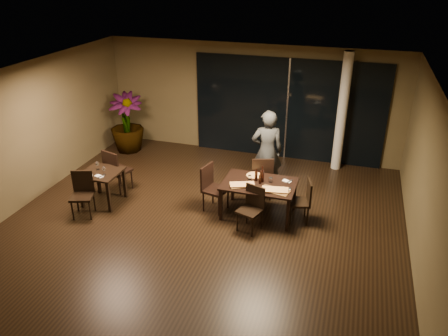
# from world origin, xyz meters

# --- Properties ---
(ground) EXTENTS (8.00, 8.00, 0.00)m
(ground) POSITION_xyz_m (0.00, 0.00, 0.00)
(ground) COLOR black
(ground) RESTS_ON ground
(wall_back) EXTENTS (8.00, 0.10, 3.00)m
(wall_back) POSITION_xyz_m (0.00, 4.05, 1.50)
(wall_back) COLOR brown
(wall_back) RESTS_ON ground
(wall_front) EXTENTS (8.00, 0.10, 3.00)m
(wall_front) POSITION_xyz_m (0.00, -4.05, 1.50)
(wall_front) COLOR brown
(wall_front) RESTS_ON ground
(wall_left) EXTENTS (0.10, 8.00, 3.00)m
(wall_left) POSITION_xyz_m (-4.05, 0.00, 1.50)
(wall_left) COLOR brown
(wall_left) RESTS_ON ground
(wall_right) EXTENTS (0.10, 8.00, 3.00)m
(wall_right) POSITION_xyz_m (4.05, 0.00, 1.50)
(wall_right) COLOR brown
(wall_right) RESTS_ON ground
(ceiling) EXTENTS (8.00, 8.00, 0.04)m
(ceiling) POSITION_xyz_m (0.00, 0.00, 3.02)
(ceiling) COLOR silver
(ceiling) RESTS_ON wall_back
(window_panel) EXTENTS (5.00, 0.06, 2.70)m
(window_panel) POSITION_xyz_m (1.00, 3.96, 1.35)
(window_panel) COLOR black
(window_panel) RESTS_ON ground
(column) EXTENTS (0.24, 0.24, 3.00)m
(column) POSITION_xyz_m (2.40, 3.65, 1.50)
(column) COLOR silver
(column) RESTS_ON ground
(main_table) EXTENTS (1.50, 1.00, 0.75)m
(main_table) POSITION_xyz_m (1.00, 0.80, 0.68)
(main_table) COLOR black
(main_table) RESTS_ON ground
(side_table) EXTENTS (0.80, 0.80, 0.75)m
(side_table) POSITION_xyz_m (-2.40, 0.30, 0.62)
(side_table) COLOR black
(side_table) RESTS_ON ground
(chair_main_far) EXTENTS (0.60, 0.60, 1.03)m
(chair_main_far) POSITION_xyz_m (0.90, 1.51, 0.58)
(chair_main_far) COLOR black
(chair_main_far) RESTS_ON ground
(chair_main_near) EXTENTS (0.54, 0.54, 0.92)m
(chair_main_near) POSITION_xyz_m (0.99, 0.25, 0.51)
(chair_main_near) COLOR black
(chair_main_near) RESTS_ON ground
(chair_main_left) EXTENTS (0.56, 0.56, 1.02)m
(chair_main_left) POSITION_xyz_m (-0.01, 0.75, 0.57)
(chair_main_left) COLOR black
(chair_main_left) RESTS_ON ground
(chair_main_right) EXTENTS (0.52, 0.52, 0.92)m
(chair_main_right) POSITION_xyz_m (1.92, 0.82, 0.51)
(chair_main_right) COLOR black
(chair_main_right) RESTS_ON ground
(chair_side_far) EXTENTS (0.59, 0.59, 1.04)m
(chair_side_far) POSITION_xyz_m (-2.38, 0.84, 0.58)
(chair_side_far) COLOR black
(chair_side_far) RESTS_ON ground
(chair_side_near) EXTENTS (0.56, 0.56, 0.95)m
(chair_side_near) POSITION_xyz_m (-2.53, -0.25, 0.53)
(chair_side_near) COLOR black
(chair_side_near) RESTS_ON ground
(diner) EXTENTS (0.76, 0.61, 1.95)m
(diner) POSITION_xyz_m (0.91, 1.94, 0.97)
(diner) COLOR #292B2E
(diner) RESTS_ON ground
(potted_plant) EXTENTS (1.20, 1.20, 1.65)m
(potted_plant) POSITION_xyz_m (-3.31, 3.10, 0.82)
(potted_plant) COLOR #1C4818
(potted_plant) RESTS_ON ground
(pizza_board_left) EXTENTS (0.56, 0.47, 0.01)m
(pizza_board_left) POSITION_xyz_m (0.70, 0.58, 0.76)
(pizza_board_left) COLOR #462E16
(pizza_board_left) RESTS_ON main_table
(pizza_board_right) EXTENTS (0.63, 0.41, 0.01)m
(pizza_board_right) POSITION_xyz_m (1.38, 0.56, 0.76)
(pizza_board_right) COLOR #4D3419
(pizza_board_right) RESTS_ON main_table
(oblong_pizza_left) EXTENTS (0.53, 0.37, 0.02)m
(oblong_pizza_left) POSITION_xyz_m (0.70, 0.58, 0.77)
(oblong_pizza_left) COLOR maroon
(oblong_pizza_left) RESTS_ON pizza_board_left
(oblong_pizza_right) EXTENTS (0.53, 0.31, 0.02)m
(oblong_pizza_right) POSITION_xyz_m (1.38, 0.56, 0.77)
(oblong_pizza_right) COLOR maroon
(oblong_pizza_right) RESTS_ON pizza_board_right
(round_pizza) EXTENTS (0.32, 0.32, 0.01)m
(round_pizza) POSITION_xyz_m (0.82, 1.09, 0.76)
(round_pizza) COLOR #AB3113
(round_pizza) RESTS_ON main_table
(bottle_a) EXTENTS (0.06, 0.06, 0.28)m
(bottle_a) POSITION_xyz_m (0.91, 0.89, 0.89)
(bottle_a) COLOR black
(bottle_a) RESTS_ON main_table
(bottle_b) EXTENTS (0.06, 0.06, 0.26)m
(bottle_b) POSITION_xyz_m (1.02, 0.79, 0.88)
(bottle_b) COLOR black
(bottle_b) RESTS_ON main_table
(bottle_c) EXTENTS (0.08, 0.08, 0.35)m
(bottle_c) POSITION_xyz_m (1.04, 0.88, 0.92)
(bottle_c) COLOR black
(bottle_c) RESTS_ON main_table
(tumbler_left) EXTENTS (0.07, 0.07, 0.09)m
(tumbler_left) POSITION_xyz_m (0.77, 0.91, 0.79)
(tumbler_left) COLOR white
(tumbler_left) RESTS_ON main_table
(tumbler_right) EXTENTS (0.08, 0.08, 0.10)m
(tumbler_right) POSITION_xyz_m (1.21, 0.92, 0.80)
(tumbler_right) COLOR white
(tumbler_right) RESTS_ON main_table
(napkin_near) EXTENTS (0.20, 0.16, 0.01)m
(napkin_near) POSITION_xyz_m (1.56, 0.69, 0.76)
(napkin_near) COLOR silver
(napkin_near) RESTS_ON main_table
(napkin_far) EXTENTS (0.20, 0.16, 0.01)m
(napkin_far) POSITION_xyz_m (1.53, 1.04, 0.76)
(napkin_far) COLOR white
(napkin_far) RESTS_ON main_table
(wine_glass_a) EXTENTS (0.08, 0.08, 0.18)m
(wine_glass_a) POSITION_xyz_m (-2.53, 0.38, 0.84)
(wine_glass_a) COLOR white
(wine_glass_a) RESTS_ON side_table
(wine_glass_b) EXTENTS (0.08, 0.08, 0.17)m
(wine_glass_b) POSITION_xyz_m (-2.26, 0.20, 0.84)
(wine_glass_b) COLOR white
(wine_glass_b) RESTS_ON side_table
(side_napkin) EXTENTS (0.21, 0.16, 0.01)m
(side_napkin) POSITION_xyz_m (-2.32, 0.08, 0.76)
(side_napkin) COLOR white
(side_napkin) RESTS_ON side_table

